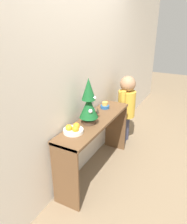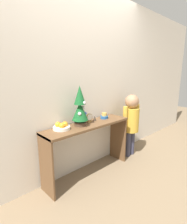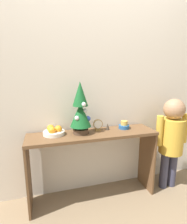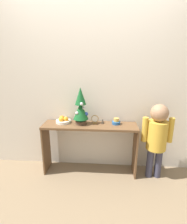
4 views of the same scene
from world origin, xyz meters
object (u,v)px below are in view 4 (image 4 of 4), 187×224
object	(u,v)px
singing_bowl	(116,122)
figurine	(103,121)
fruit_bowl	(63,120)
desk_clock	(95,119)
mini_tree	(81,107)
child_figure	(157,134)

from	to	relation	value
singing_bowl	figurine	size ratio (longest dim) A/B	1.62
fruit_bowl	desk_clock	distance (m)	0.45
singing_bowl	desk_clock	size ratio (longest dim) A/B	0.94
mini_tree	fruit_bowl	bearing A→B (deg)	172.19
singing_bowl	desk_clock	distance (m)	0.29
mini_tree	figurine	distance (m)	0.36
desk_clock	child_figure	distance (m)	0.85
mini_tree	figurine	bearing A→B (deg)	8.00
singing_bowl	child_figure	xyz separation A→B (m)	(0.53, -0.11, -0.12)
singing_bowl	figurine	bearing A→B (deg)	177.03
singing_bowl	figurine	distance (m)	0.19
singing_bowl	child_figure	size ratio (longest dim) A/B	0.11
figurine	child_figure	size ratio (longest dim) A/B	0.07
fruit_bowl	desk_clock	xyz separation A→B (m)	(0.45, 0.00, 0.03)
fruit_bowl	child_figure	xyz separation A→B (m)	(1.27, -0.11, -0.12)
mini_tree	fruit_bowl	size ratio (longest dim) A/B	2.49
mini_tree	figurine	xyz separation A→B (m)	(0.30, 0.04, -0.21)
singing_bowl	desk_clock	world-z (taller)	desk_clock
mini_tree	singing_bowl	distance (m)	0.53
desk_clock	mini_tree	bearing A→B (deg)	-168.22
desk_clock	fruit_bowl	bearing A→B (deg)	-179.50
singing_bowl	child_figure	world-z (taller)	child_figure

